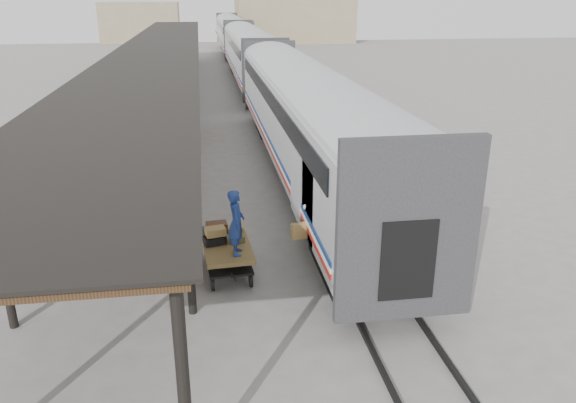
% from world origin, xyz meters
% --- Properties ---
extents(ground, '(160.00, 160.00, 0.00)m').
position_xyz_m(ground, '(0.00, 0.00, 0.00)').
color(ground, slate).
rests_on(ground, ground).
extents(train, '(3.45, 76.01, 4.01)m').
position_xyz_m(train, '(3.19, 33.79, 2.69)').
color(train, silver).
rests_on(train, ground).
extents(canopy, '(4.90, 64.30, 4.15)m').
position_xyz_m(canopy, '(-3.40, 24.00, 4.00)').
color(canopy, '#422B19').
rests_on(canopy, ground).
extents(rails, '(1.54, 150.00, 0.12)m').
position_xyz_m(rails, '(3.20, 34.00, 0.06)').
color(rails, black).
rests_on(rails, ground).
extents(building_far, '(18.00, 10.00, 8.00)m').
position_xyz_m(building_far, '(14.00, 78.00, 4.00)').
color(building_far, tan).
rests_on(building_far, ground).
extents(building_left, '(12.00, 8.00, 6.00)m').
position_xyz_m(building_left, '(-10.00, 82.00, 3.00)').
color(building_left, tan).
rests_on(building_left, ground).
extents(baggage_cart, '(1.40, 2.48, 0.86)m').
position_xyz_m(baggage_cart, '(-0.41, 0.00, 0.65)').
color(baggage_cart, brown).
rests_on(baggage_cart, ground).
extents(suitcase_stack, '(1.18, 1.12, 0.45)m').
position_xyz_m(suitcase_stack, '(-0.56, 0.38, 1.04)').
color(suitcase_stack, '#3D3D3F').
rests_on(suitcase_stack, baggage_cart).
extents(luggage_tug, '(1.08, 1.54, 1.26)m').
position_xyz_m(luggage_tug, '(-2.34, 16.04, 0.58)').
color(luggage_tug, maroon).
rests_on(luggage_tug, ground).
extents(porter, '(0.47, 0.68, 1.76)m').
position_xyz_m(porter, '(-0.16, -0.65, 1.74)').
color(porter, navy).
rests_on(porter, baggage_cart).
extents(pedestrian, '(1.05, 0.63, 1.67)m').
position_xyz_m(pedestrian, '(-1.70, 13.59, 0.83)').
color(pedestrian, black).
rests_on(pedestrian, ground).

